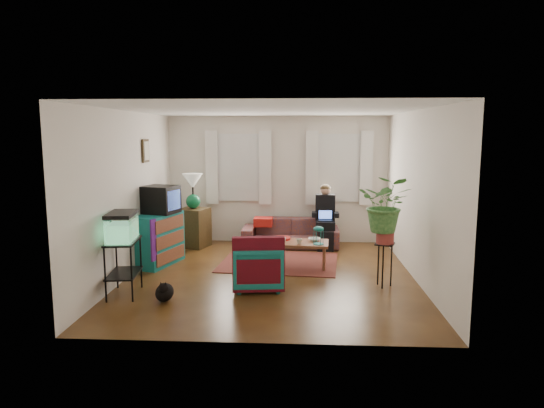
# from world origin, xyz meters

# --- Properties ---
(floor) EXTENTS (4.50, 5.00, 0.01)m
(floor) POSITION_xyz_m (0.00, 0.00, 0.00)
(floor) COLOR #4F2B14
(floor) RESTS_ON ground
(ceiling) EXTENTS (4.50, 5.00, 0.01)m
(ceiling) POSITION_xyz_m (0.00, 0.00, 2.60)
(ceiling) COLOR white
(ceiling) RESTS_ON wall_back
(wall_back) EXTENTS (4.50, 0.01, 2.60)m
(wall_back) POSITION_xyz_m (0.00, 2.50, 1.30)
(wall_back) COLOR silver
(wall_back) RESTS_ON floor
(wall_front) EXTENTS (4.50, 0.01, 2.60)m
(wall_front) POSITION_xyz_m (0.00, -2.50, 1.30)
(wall_front) COLOR silver
(wall_front) RESTS_ON floor
(wall_left) EXTENTS (0.01, 5.00, 2.60)m
(wall_left) POSITION_xyz_m (-2.25, 0.00, 1.30)
(wall_left) COLOR silver
(wall_left) RESTS_ON floor
(wall_right) EXTENTS (0.01, 5.00, 2.60)m
(wall_right) POSITION_xyz_m (2.25, 0.00, 1.30)
(wall_right) COLOR silver
(wall_right) RESTS_ON floor
(window_left) EXTENTS (1.08, 0.04, 1.38)m
(window_left) POSITION_xyz_m (-0.80, 2.48, 1.55)
(window_left) COLOR white
(window_left) RESTS_ON wall_back
(window_right) EXTENTS (1.08, 0.04, 1.38)m
(window_right) POSITION_xyz_m (1.25, 2.48, 1.55)
(window_right) COLOR white
(window_right) RESTS_ON wall_back
(curtains_left) EXTENTS (1.36, 0.06, 1.50)m
(curtains_left) POSITION_xyz_m (-0.80, 2.40, 1.55)
(curtains_left) COLOR white
(curtains_left) RESTS_ON wall_back
(curtains_right) EXTENTS (1.36, 0.06, 1.50)m
(curtains_right) POSITION_xyz_m (1.25, 2.40, 1.55)
(curtains_right) COLOR white
(curtains_right) RESTS_ON wall_back
(picture_frame) EXTENTS (0.04, 0.32, 0.40)m
(picture_frame) POSITION_xyz_m (-2.21, 0.85, 1.95)
(picture_frame) COLOR #3D2616
(picture_frame) RESTS_ON wall_left
(area_rug) EXTENTS (2.14, 1.78, 0.01)m
(area_rug) POSITION_xyz_m (0.11, 0.81, 0.01)
(area_rug) COLOR brown
(area_rug) RESTS_ON floor
(sofa) EXTENTS (1.91, 0.78, 0.74)m
(sofa) POSITION_xyz_m (0.28, 2.05, 0.37)
(sofa) COLOR brown
(sofa) RESTS_ON floor
(seated_person) EXTENTS (0.48, 0.59, 1.13)m
(seated_person) POSITION_xyz_m (0.97, 2.04, 0.57)
(seated_person) COLOR black
(seated_person) RESTS_ON sofa
(side_table) EXTENTS (0.66, 0.66, 0.77)m
(side_table) POSITION_xyz_m (-1.65, 1.93, 0.39)
(side_table) COLOR #372414
(side_table) RESTS_ON floor
(table_lamp) EXTENTS (0.50, 0.50, 0.71)m
(table_lamp) POSITION_xyz_m (-1.65, 1.93, 1.10)
(table_lamp) COLOR white
(table_lamp) RESTS_ON side_table
(dresser) EXTENTS (0.75, 1.08, 0.89)m
(dresser) POSITION_xyz_m (-1.99, 0.59, 0.44)
(dresser) COLOR #137274
(dresser) RESTS_ON floor
(crt_tv) EXTENTS (0.66, 0.63, 0.47)m
(crt_tv) POSITION_xyz_m (-1.94, 0.68, 1.12)
(crt_tv) COLOR black
(crt_tv) RESTS_ON dresser
(aquarium_stand) EXTENTS (0.47, 0.74, 0.78)m
(aquarium_stand) POSITION_xyz_m (-2.00, -1.01, 0.39)
(aquarium_stand) COLOR black
(aquarium_stand) RESTS_ON floor
(aquarium) EXTENTS (0.42, 0.67, 0.41)m
(aquarium) POSITION_xyz_m (-2.00, -1.01, 0.98)
(aquarium) COLOR #7FD899
(aquarium) RESTS_ON aquarium_stand
(black_cat) EXTENTS (0.30, 0.40, 0.31)m
(black_cat) POSITION_xyz_m (-1.36, -1.26, 0.15)
(black_cat) COLOR black
(black_cat) RESTS_ON floor
(armchair) EXTENTS (0.78, 0.75, 0.73)m
(armchair) POSITION_xyz_m (-0.15, -0.60, 0.37)
(armchair) COLOR #135B73
(armchair) RESTS_ON floor
(serape_throw) EXTENTS (0.75, 0.25, 0.60)m
(serape_throw) POSITION_xyz_m (-0.12, -0.88, 0.52)
(serape_throw) COLOR #9E0A0A
(serape_throw) RESTS_ON armchair
(coffee_table) EXTENTS (1.09, 0.65, 0.44)m
(coffee_table) POSITION_xyz_m (0.42, 0.55, 0.22)
(coffee_table) COLOR olive
(coffee_table) RESTS_ON floor
(cup_a) EXTENTS (0.13, 0.13, 0.09)m
(cup_a) POSITION_xyz_m (0.17, 0.47, 0.48)
(cup_a) COLOR white
(cup_a) RESTS_ON coffee_table
(cup_b) EXTENTS (0.10, 0.10, 0.09)m
(cup_b) POSITION_xyz_m (0.45, 0.38, 0.48)
(cup_b) COLOR beige
(cup_b) RESTS_ON coffee_table
(bowl) EXTENTS (0.22, 0.22, 0.05)m
(bowl) POSITION_xyz_m (0.71, 0.63, 0.46)
(bowl) COLOR white
(bowl) RESTS_ON coffee_table
(snack_tray) EXTENTS (0.35, 0.35, 0.04)m
(snack_tray) POSITION_xyz_m (0.14, 0.71, 0.46)
(snack_tray) COLOR #B21414
(snack_tray) RESTS_ON coffee_table
(birdcage) EXTENTS (0.18, 0.18, 0.31)m
(birdcage) POSITION_xyz_m (0.77, 0.38, 0.59)
(birdcage) COLOR #115B6B
(birdcage) RESTS_ON coffee_table
(plant_stand) EXTENTS (0.35, 0.35, 0.65)m
(plant_stand) POSITION_xyz_m (1.70, -0.44, 0.33)
(plant_stand) COLOR black
(plant_stand) RESTS_ON floor
(potted_plant) EXTENTS (0.92, 0.86, 0.83)m
(potted_plant) POSITION_xyz_m (1.70, -0.44, 1.11)
(potted_plant) COLOR #599947
(potted_plant) RESTS_ON plant_stand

